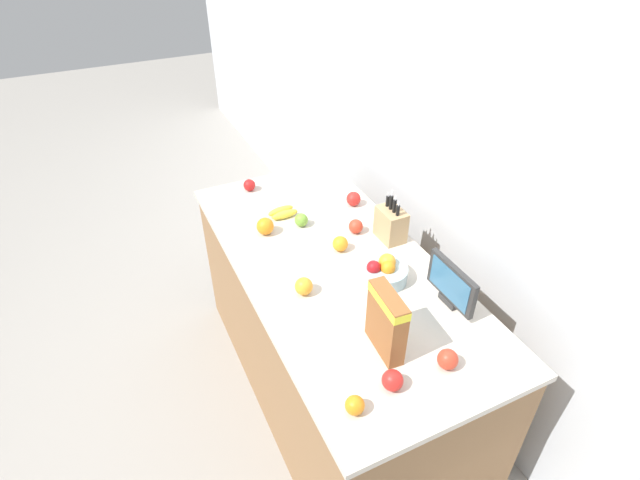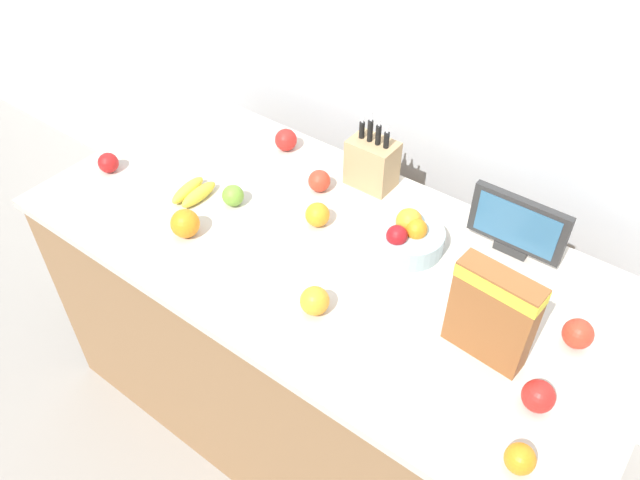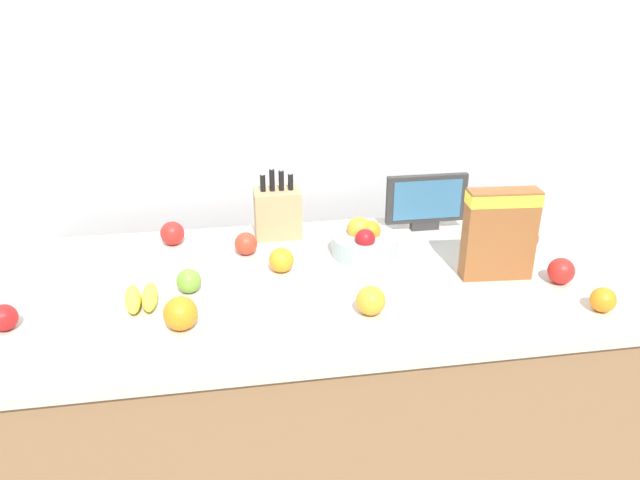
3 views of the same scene
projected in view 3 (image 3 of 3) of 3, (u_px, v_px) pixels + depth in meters
wall_back at (283, 109)px, 2.31m from camera, size 9.00×0.06×2.60m
counter at (311, 404)px, 2.06m from camera, size 1.90×0.89×0.93m
knife_block at (278, 212)px, 2.13m from camera, size 0.16×0.11×0.27m
small_monitor at (426, 200)px, 2.17m from camera, size 0.29×0.03×0.20m
cereal_box at (500, 230)px, 1.83m from camera, size 0.22×0.08×0.28m
fruit_bowl at (364, 241)px, 2.01m from camera, size 0.22×0.22×0.12m
banana_bunch at (141, 298)px, 1.72m from camera, size 0.10×0.16×0.04m
apple_near_bananas at (246, 244)px, 2.02m from camera, size 0.07×0.07×0.07m
apple_rightmost at (189, 281)px, 1.79m from camera, size 0.07×0.07×0.07m
apple_middle at (172, 233)px, 2.08m from camera, size 0.08×0.08×0.08m
apple_front at (4, 318)px, 1.60m from camera, size 0.07×0.07×0.07m
apple_by_knife_block at (561, 271)px, 1.83m from camera, size 0.08×0.08×0.08m
apple_rear at (526, 238)px, 2.05m from camera, size 0.08×0.08×0.08m
orange_near_bowl at (371, 301)px, 1.67m from camera, size 0.08×0.08×0.08m
orange_mid_right at (281, 260)px, 1.90m from camera, size 0.08×0.08×0.08m
orange_front_right at (603, 300)px, 1.69m from camera, size 0.07×0.07×0.07m
orange_by_cereal at (180, 313)px, 1.60m from camera, size 0.09×0.09×0.09m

